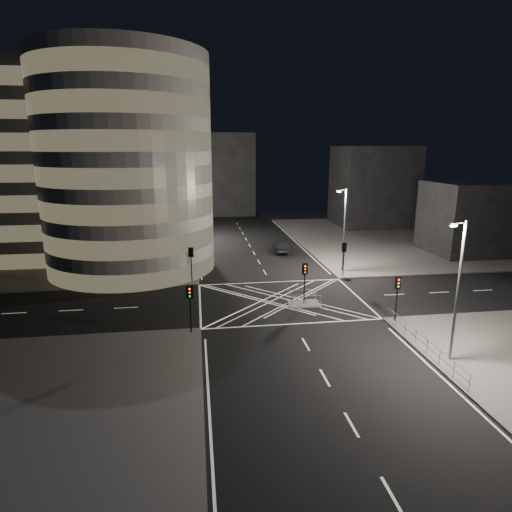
{
  "coord_description": "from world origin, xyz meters",
  "views": [
    {
      "loc": [
        -8.04,
        -39.55,
        14.74
      ],
      "look_at": [
        -1.59,
        6.48,
        3.0
      ],
      "focal_mm": 30.0,
      "sensor_mm": 36.0,
      "label": 1
    }
  ],
  "objects": [
    {
      "name": "tree_c",
      "position": [
        -10.5,
        21.0,
        4.04
      ],
      "size": [
        3.67,
        3.67,
        6.02
      ],
      "color": "black",
      "rests_on": "sidewalk_far_left"
    },
    {
      "name": "railing_island_south",
      "position": [
        2.0,
        -2.4,
        0.7
      ],
      "size": [
        2.8,
        0.06,
        1.1
      ],
      "primitive_type": "cube",
      "color": "slate",
      "rests_on": "central_island"
    },
    {
      "name": "railing_island_north",
      "position": [
        2.0,
        -0.6,
        0.7
      ],
      "size": [
        2.8,
        0.06,
        1.1
      ],
      "primitive_type": "cube",
      "color": "slate",
      "rests_on": "central_island"
    },
    {
      "name": "street_lamp_right_far",
      "position": [
        9.44,
        9.0,
        5.54
      ],
      "size": [
        1.25,
        0.25,
        10.0
      ],
      "color": "slate",
      "rests_on": "sidewalk_far_right"
    },
    {
      "name": "traffic_signal_nr",
      "position": [
        8.8,
        -6.8,
        2.91
      ],
      "size": [
        0.55,
        0.22,
        4.0
      ],
      "color": "black",
      "rests_on": "sidewalk_near_right"
    },
    {
      "name": "sidewalk_far_left",
      "position": [
        -29.0,
        27.0,
        0.07
      ],
      "size": [
        42.0,
        42.0,
        0.15
      ],
      "primitive_type": "cube",
      "color": "#5B5855",
      "rests_on": "ground"
    },
    {
      "name": "tree_d",
      "position": [
        -10.5,
        27.0,
        4.8
      ],
      "size": [
        5.36,
        5.36,
        7.74
      ],
      "color": "black",
      "rests_on": "sidewalk_far_left"
    },
    {
      "name": "central_island",
      "position": [
        2.0,
        -1.5,
        0.07
      ],
      "size": [
        3.0,
        2.0,
        0.15
      ],
      "primitive_type": "cube",
      "color": "slate",
      "rests_on": "ground"
    },
    {
      "name": "street_lamp_left_far",
      "position": [
        -9.44,
        30.0,
        5.54
      ],
      "size": [
        1.25,
        0.25,
        10.0
      ],
      "color": "slate",
      "rests_on": "sidewalk_far_left"
    },
    {
      "name": "building_right_far",
      "position": [
        26.0,
        40.0,
        7.65
      ],
      "size": [
        14.0,
        12.0,
        15.0
      ],
      "primitive_type": "cube",
      "color": "black",
      "rests_on": "sidewalk_far_right"
    },
    {
      "name": "traffic_signal_island",
      "position": [
        2.0,
        -1.5,
        2.91
      ],
      "size": [
        0.55,
        0.22,
        4.0
      ],
      "color": "black",
      "rests_on": "central_island"
    },
    {
      "name": "office_tower_curved",
      "position": [
        -20.74,
        18.74,
        12.65
      ],
      "size": [
        30.0,
        29.0,
        27.2
      ],
      "color": "gray",
      "rests_on": "sidewalk_far_left"
    },
    {
      "name": "building_right_near",
      "position": [
        30.0,
        16.0,
        5.15
      ],
      "size": [
        10.0,
        10.0,
        10.0
      ],
      "primitive_type": "cube",
      "color": "black",
      "rests_on": "sidewalk_far_right"
    },
    {
      "name": "tree_b",
      "position": [
        -10.5,
        15.0,
        5.51
      ],
      "size": [
        4.93,
        4.93,
        8.2
      ],
      "color": "black",
      "rests_on": "sidewalk_far_left"
    },
    {
      "name": "traffic_signal_nl",
      "position": [
        -8.8,
        -6.8,
        2.91
      ],
      "size": [
        0.55,
        0.22,
        4.0
      ],
      "color": "black",
      "rests_on": "sidewalk_near_left"
    },
    {
      "name": "sidewalk_far_right",
      "position": [
        29.0,
        27.0,
        0.07
      ],
      "size": [
        42.0,
        42.0,
        0.15
      ],
      "primitive_type": "cube",
      "color": "#5B5855",
      "rests_on": "ground"
    },
    {
      "name": "traffic_signal_fr",
      "position": [
        8.8,
        6.8,
        2.91
      ],
      "size": [
        0.55,
        0.22,
        4.0
      ],
      "color": "black",
      "rests_on": "sidewalk_far_right"
    },
    {
      "name": "sedan",
      "position": [
        3.86,
        19.95,
        0.81
      ],
      "size": [
        1.99,
        5.0,
        1.62
      ],
      "primitive_type": "imported",
      "rotation": [
        0.0,
        0.0,
        3.09
      ],
      "color": "black",
      "rests_on": "ground"
    },
    {
      "name": "ground",
      "position": [
        0.0,
        0.0,
        0.0
      ],
      "size": [
        120.0,
        120.0,
        0.0
      ],
      "primitive_type": "plane",
      "color": "black",
      "rests_on": "ground"
    },
    {
      "name": "building_far_end",
      "position": [
        -4.0,
        58.0,
        9.0
      ],
      "size": [
        18.0,
        8.0,
        18.0
      ],
      "primitive_type": "cube",
      "color": "black",
      "rests_on": "ground"
    },
    {
      "name": "railing_near_right",
      "position": [
        8.3,
        -12.15,
        0.7
      ],
      "size": [
        0.06,
        11.7,
        1.1
      ],
      "primitive_type": "cube",
      "color": "slate",
      "rests_on": "sidewalk_near_right"
    },
    {
      "name": "office_block_rear",
      "position": [
        -22.0,
        42.0,
        11.15
      ],
      "size": [
        24.0,
        16.0,
        22.0
      ],
      "primitive_type": "cube",
      "color": "gray",
      "rests_on": "sidewalk_far_left"
    },
    {
      "name": "tree_e",
      "position": [
        -10.5,
        33.0,
        3.74
      ],
      "size": [
        3.46,
        3.46,
        5.59
      ],
      "color": "black",
      "rests_on": "sidewalk_far_left"
    },
    {
      "name": "traffic_signal_fl",
      "position": [
        -8.8,
        6.8,
        2.91
      ],
      "size": [
        0.55,
        0.22,
        4.0
      ],
      "color": "black",
      "rests_on": "sidewalk_far_left"
    },
    {
      "name": "street_lamp_right_near",
      "position": [
        9.44,
        -14.0,
        5.54
      ],
      "size": [
        1.25,
        0.25,
        10.0
      ],
      "color": "slate",
      "rests_on": "sidewalk_near_right"
    },
    {
      "name": "tree_a",
      "position": [
        -10.5,
        9.0,
        4.83
      ],
      "size": [
        4.7,
        4.7,
        7.39
      ],
      "color": "black",
      "rests_on": "sidewalk_far_left"
    },
    {
      "name": "street_lamp_left_near",
      "position": [
        -9.44,
        12.0,
        5.54
      ],
      "size": [
        1.25,
        0.25,
        10.0
      ],
      "color": "slate",
      "rests_on": "sidewalk_far_left"
    }
  ]
}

